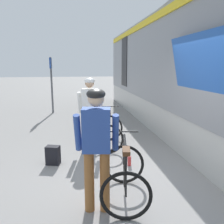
{
  "coord_description": "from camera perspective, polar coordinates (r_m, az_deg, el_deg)",
  "views": [
    {
      "loc": [
        -1.06,
        -3.82,
        2.06
      ],
      "look_at": [
        -0.25,
        1.16,
        1.05
      ],
      "focal_mm": 37.46,
      "sensor_mm": 36.0,
      "label": 1
    }
  ],
  "objects": [
    {
      "name": "ground_plane",
      "position": [
        4.47,
        5.81,
        -16.2
      ],
      "size": [
        80.0,
        80.0,
        0.0
      ],
      "primitive_type": "plane",
      "color": "gray"
    },
    {
      "name": "cyclist_near_in_white",
      "position": [
        5.82,
        -5.39,
        1.32
      ],
      "size": [
        0.65,
        0.39,
        1.76
      ],
      "color": "#232328",
      "rests_on": "ground"
    },
    {
      "name": "cyclist_far_in_blue",
      "position": [
        3.22,
        -3.8,
        -6.91
      ],
      "size": [
        0.64,
        0.37,
        1.76
      ],
      "color": "#935B2D",
      "rests_on": "ground"
    },
    {
      "name": "bicycle_near_red",
      "position": [
        5.99,
        -0.67,
        -4.74
      ],
      "size": [
        0.89,
        1.18,
        0.99
      ],
      "color": "black",
      "rests_on": "ground"
    },
    {
      "name": "bicycle_far_black",
      "position": [
        3.71,
        3.13,
        -15.2
      ],
      "size": [
        0.89,
        1.18,
        0.99
      ],
      "color": "black",
      "rests_on": "ground"
    },
    {
      "name": "backpack_on_platform",
      "position": [
        5.16,
        -14.2,
        -10.18
      ],
      "size": [
        0.32,
        0.25,
        0.4
      ],
      "primitive_type": "cube",
      "rotation": [
        0.0,
        0.0,
        -0.29
      ],
      "color": "black",
      "rests_on": "ground"
    },
    {
      "name": "water_bottle_near_the_bikes",
      "position": [
        4.99,
        4.26,
        -11.81
      ],
      "size": [
        0.08,
        0.08,
        0.2
      ],
      "primitive_type": "cylinder",
      "color": "red",
      "rests_on": "ground"
    },
    {
      "name": "platform_sign_post",
      "position": [
        10.43,
        -14.61,
        8.56
      ],
      "size": [
        0.08,
        0.7,
        2.4
      ],
      "color": "#595B60",
      "rests_on": "ground"
    }
  ]
}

